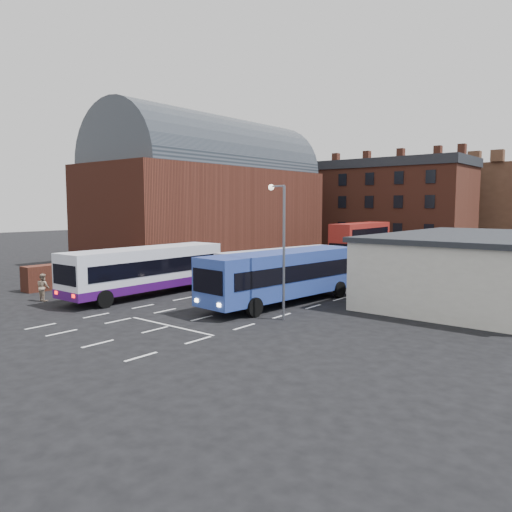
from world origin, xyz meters
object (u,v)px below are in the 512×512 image
Objects in this scene: bus_blue at (282,273)px; pedestrian_red at (72,287)px; street_lamp at (281,238)px; pedestrian_beige at (43,287)px; bus_red_double at (361,241)px; bus_white_inbound at (284,266)px; bus_white_outbound at (146,267)px.

bus_blue is 13.67m from pedestrian_red.
bus_blue is 8.07× the size of pedestrian_red.
street_lamp reaches higher than pedestrian_beige.
street_lamp is (9.54, -27.57, 2.12)m from bus_red_double.
bus_blue is at bearing -144.92° from pedestrian_beige.
pedestrian_beige is (-0.79, -1.56, 0.13)m from pedestrian_red.
pedestrian_red is (-13.90, -3.92, -3.59)m from street_lamp.
bus_blue reaches higher than pedestrian_red.
bus_red_double is at bearing -69.56° from bus_white_inbound.
bus_white_outbound is at bearing -123.87° from pedestrian_beige.
pedestrian_beige is (-14.69, -5.48, -3.46)m from street_lamp.
bus_white_inbound is at bearing -50.04° from bus_blue.
bus_blue is at bearing 133.32° from bus_white_inbound.
bus_white_outbound is 1.65× the size of street_lamp.
bus_white_outbound is 4.82m from pedestrian_red.
bus_red_double is 7.03× the size of pedestrian_red.
street_lamp is (2.36, -3.32, 2.42)m from bus_blue.
pedestrian_beige is at bearing -124.05° from bus_white_outbound.
street_lamp reaches higher than bus_white_inbound.
bus_white_outbound is at bearing -142.00° from pedestrian_red.
bus_white_outbound is 11.42m from street_lamp.
bus_white_inbound reaches higher than pedestrian_beige.
bus_white_inbound is 14.38m from pedestrian_red.
pedestrian_beige is (-5.15, -33.05, -1.33)m from bus_red_double.
pedestrian_red is (-8.58, -11.49, -0.98)m from bus_white_inbound.
bus_red_double is (-7.17, 24.25, 0.30)m from bus_blue.
bus_white_outbound is at bearing 26.57° from bus_blue.
pedestrian_red is at bearing -164.25° from street_lamp.
bus_red_double reaches higher than bus_blue.
bus_red_double is 33.48m from pedestrian_beige.
bus_red_double reaches higher than pedestrian_beige.
pedestrian_red is 0.85× the size of pedestrian_beige.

